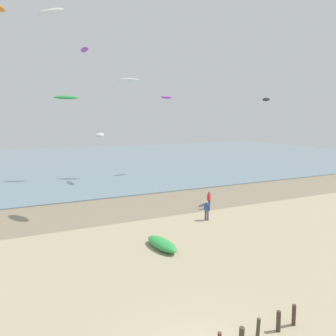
{
  "coord_description": "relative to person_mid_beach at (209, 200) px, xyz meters",
  "views": [
    {
      "loc": [
        -5.59,
        -8.54,
        8.56
      ],
      "look_at": [
        3.97,
        11.39,
        5.25
      ],
      "focal_mm": 34.25,
      "sensor_mm": 36.0,
      "label": 1
    }
  ],
  "objects": [
    {
      "name": "wet_sand_strip",
      "position": [
        -11.09,
        3.87,
        -0.91
      ],
      "size": [
        120.0,
        8.8,
        0.01
      ],
      "primitive_type": "cube",
      "color": "#84755B",
      "rests_on": "ground"
    },
    {
      "name": "sea",
      "position": [
        -11.09,
        43.27,
        -0.87
      ],
      "size": [
        160.0,
        70.0,
        0.1
      ],
      "primitive_type": "cube",
      "color": "slate",
      "rests_on": "ground"
    },
    {
      "name": "person_mid_beach",
      "position": [
        0.0,
        0.0,
        0.0
      ],
      "size": [
        0.51,
        0.36,
        1.71
      ],
      "color": "#383842",
      "rests_on": "ground"
    },
    {
      "name": "person_by_waterline",
      "position": [
        -2.1,
        -2.93,
        0.0
      ],
      "size": [
        0.36,
        0.51,
        1.71
      ],
      "color": "#4C4C56",
      "rests_on": "ground"
    },
    {
      "name": "grounded_kite",
      "position": [
        -8.16,
        -6.88,
        -0.6
      ],
      "size": [
        1.54,
        3.29,
        0.63
      ],
      "primitive_type": "ellipsoid",
      "rotation": [
        0.0,
        0.0,
        4.84
      ],
      "color": "green",
      "rests_on": "ground"
    },
    {
      "name": "kite_aloft_3",
      "position": [
        -1.14,
        20.29,
        13.4
      ],
      "size": [
        3.37,
        2.57,
        0.77
      ],
      "primitive_type": "ellipsoid",
      "rotation": [
        0.27,
        0.0,
        2.63
      ],
      "color": "white"
    },
    {
      "name": "kite_aloft_4",
      "position": [
        -6.22,
        17.82,
        5.63
      ],
      "size": [
        1.19,
        3.04,
        0.83
      ],
      "primitive_type": "ellipsoid",
      "rotation": [
        0.42,
        0.0,
        4.75
      ],
      "color": "white"
    },
    {
      "name": "kite_aloft_6",
      "position": [
        6.84,
        0.2,
        9.74
      ],
      "size": [
        1.97,
        1.64,
        0.45
      ],
      "primitive_type": "ellipsoid",
      "rotation": [
        0.24,
        0.0,
        3.74
      ],
      "color": "black"
    },
    {
      "name": "kite_aloft_7",
      "position": [
        5.21,
        20.56,
        11.17
      ],
      "size": [
        2.59,
        1.74,
        0.42
      ],
      "primitive_type": "ellipsoid",
      "rotation": [
        0.03,
        0.0,
        3.56
      ],
      "color": "purple"
    },
    {
      "name": "kite_aloft_8",
      "position": [
        -9.75,
        21.87,
        10.81
      ],
      "size": [
        3.45,
        1.79,
        0.71
      ],
      "primitive_type": "ellipsoid",
      "rotation": [
        0.19,
        0.0,
        6.07
      ],
      "color": "green"
    },
    {
      "name": "kite_aloft_10",
      "position": [
        -9.5,
        9.49,
        14.9
      ],
      "size": [
        0.93,
        2.31,
        0.48
      ],
      "primitive_type": "ellipsoid",
      "rotation": [
        0.17,
        0.0,
        4.64
      ],
      "color": "purple"
    },
    {
      "name": "kite_aloft_11",
      "position": [
        -12.24,
        13.39,
        19.38
      ],
      "size": [
        3.31,
        3.52,
        1.03
      ],
      "primitive_type": "ellipsoid",
      "rotation": [
        0.48,
        0.0,
        5.43
      ],
      "color": "white"
    }
  ]
}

